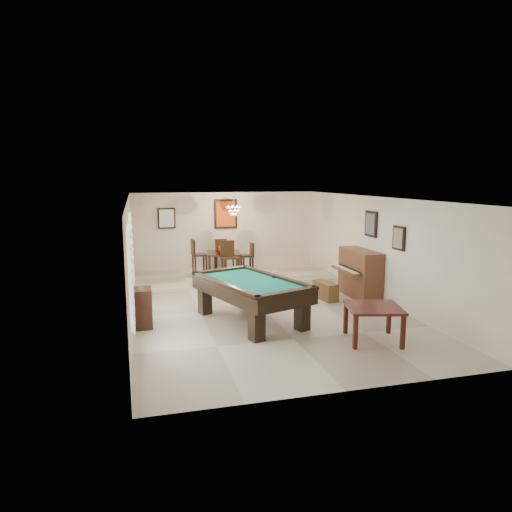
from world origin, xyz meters
name	(u,v)px	position (x,y,z in m)	size (l,w,h in m)	color
ground_plane	(262,308)	(0.00, 0.00, -0.01)	(6.00, 9.00, 0.02)	beige
wall_back	(226,232)	(0.00, 4.50, 1.30)	(6.00, 0.04, 2.60)	silver
wall_front	(349,305)	(0.00, -4.50, 1.30)	(6.00, 0.04, 2.60)	silver
wall_left	(130,260)	(-3.00, 0.00, 1.30)	(0.04, 9.00, 2.60)	silver
wall_right	(377,249)	(3.00, 0.00, 1.30)	(0.04, 9.00, 2.60)	silver
ceiling	(263,198)	(0.00, 0.00, 2.60)	(6.00, 9.00, 0.04)	white
dining_step	(234,277)	(0.00, 3.25, 0.06)	(6.00, 2.50, 0.12)	beige
window_left_front	(131,276)	(-2.97, -2.20, 1.40)	(0.06, 1.00, 1.70)	white
window_left_rear	(131,251)	(-2.97, 0.60, 1.40)	(0.06, 1.00, 1.70)	white
pool_table	(251,301)	(-0.53, -0.96, 0.45)	(1.45, 2.68, 0.89)	black
square_table	(373,324)	(1.42, -2.72, 0.34)	(0.99, 0.99, 0.68)	#370F0D
upright_piano	(355,274)	(2.57, 0.32, 0.62)	(0.83, 1.48, 1.23)	brown
piano_bench	(325,291)	(1.76, 0.32, 0.22)	(0.31, 0.80, 0.45)	brown
apothecary_chest	(143,308)	(-2.78, -0.75, 0.41)	(0.36, 0.55, 0.82)	black
dining_table	(224,262)	(-0.30, 3.35, 0.53)	(0.99, 0.99, 0.82)	black
flower_vase	(223,245)	(-0.30, 3.35, 1.05)	(0.13, 0.13, 0.22)	#B50F13
dining_chair_south	(229,261)	(-0.27, 2.62, 0.69)	(0.42, 0.42, 1.14)	black
dining_chair_north	(220,254)	(-0.25, 4.14, 0.64)	(0.38, 0.38, 1.03)	black
dining_chair_west	(199,258)	(-1.04, 3.34, 0.69)	(0.42, 0.42, 1.14)	black
dining_chair_east	(247,258)	(0.43, 3.33, 0.61)	(0.36, 0.36, 0.97)	black
chandelier	(234,207)	(0.00, 3.20, 2.20)	(0.44, 0.44, 0.60)	#FFE5B2
back_painting	(226,214)	(0.00, 4.46, 1.90)	(0.75, 0.06, 0.95)	#D84C14
back_mirror	(167,218)	(-1.90, 4.46, 1.80)	(0.55, 0.06, 0.65)	white
right_picture_upper	(371,224)	(2.96, 0.30, 1.90)	(0.06, 0.55, 0.65)	slate
right_picture_lower	(399,238)	(2.96, -1.00, 1.70)	(0.06, 0.45, 0.55)	gray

